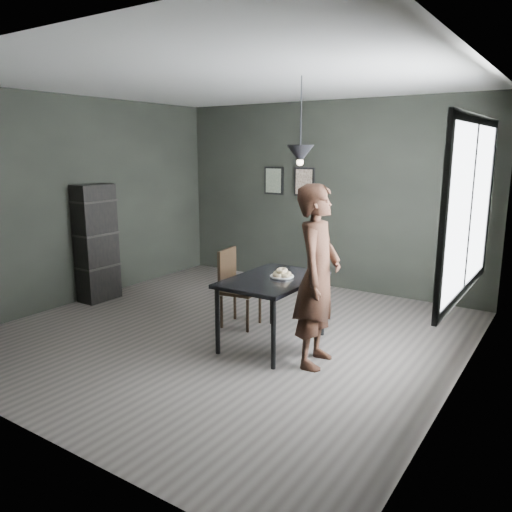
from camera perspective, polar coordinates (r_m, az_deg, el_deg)
The scene contains 13 objects.
ground at distance 5.89m, azimuth -3.15°, elevation -8.75°, with size 5.00×5.00×0.00m, color #36322F.
back_wall at distance 7.69m, azimuth 7.95°, elevation 6.82°, with size 5.00×0.10×2.80m, color black.
ceiling at distance 5.55m, azimuth -3.50°, elevation 19.37°, with size 5.00×5.00×0.02m.
window_assembly at distance 4.71m, azimuth 23.28°, elevation 5.05°, with size 0.04×1.96×1.56m.
cafe_table at distance 5.36m, azimuth 1.94°, elevation -3.31°, with size 0.80×1.20×0.75m.
white_plate at distance 5.36m, azimuth 2.98°, elevation -2.41°, with size 0.23×0.23×0.01m, color silver.
donut_pile at distance 5.35m, azimuth 2.99°, elevation -2.02°, with size 0.22×0.22×0.10m.
woman at distance 4.86m, azimuth 7.05°, elevation -2.34°, with size 0.65×0.43×1.79m, color black.
wood_chair at distance 6.00m, azimuth -2.46°, elevation -3.03°, with size 0.46×0.46×0.93m.
shelf_unit at distance 7.29m, azimuth -17.78°, elevation 1.42°, with size 0.31×0.54×1.63m, color black.
pendant_lamp at distance 5.13m, azimuth 5.08°, elevation 11.54°, with size 0.28×0.28×0.86m.
framed_print_left at distance 8.07m, azimuth 2.06°, elevation 8.60°, with size 0.34×0.04×0.44m.
framed_print_right at distance 7.80m, azimuth 5.54°, elevation 8.43°, with size 0.34×0.04×0.44m.
Camera 1 is at (3.29, -4.41, 2.11)m, focal length 35.00 mm.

